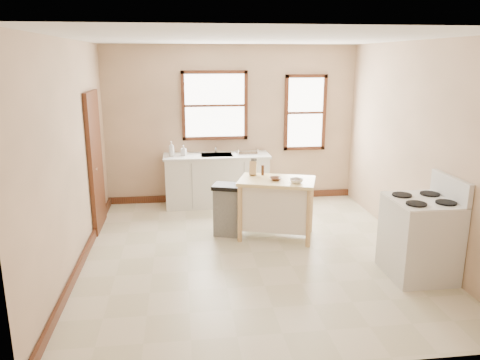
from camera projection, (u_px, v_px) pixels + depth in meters
name	position (u px, v px, depth m)	size (l,w,h in m)	color
floor	(252.00, 252.00, 6.38)	(5.00, 5.00, 0.00)	beige
ceiling	(253.00, 38.00, 5.66)	(5.00, 5.00, 0.00)	white
wall_back	(232.00, 125.00, 8.42)	(4.50, 0.04, 2.80)	#D6B08D
wall_left	(72.00, 156.00, 5.74)	(0.04, 5.00, 2.80)	#D6B08D
wall_right	(418.00, 148.00, 6.30)	(0.04, 5.00, 2.80)	#D6B08D
window_main	(215.00, 106.00, 8.27)	(1.17, 0.06, 1.22)	#401F11
window_side	(305.00, 113.00, 8.51)	(0.77, 0.06, 1.37)	#401F11
door_left	(96.00, 161.00, 7.09)	(0.06, 0.90, 2.10)	#401F11
baseboard_back	(232.00, 197.00, 8.73)	(4.50, 0.04, 0.12)	#401F11
baseboard_left	(84.00, 257.00, 6.09)	(0.04, 5.00, 0.12)	#401F11
sink_counter	(217.00, 180.00, 8.33)	(1.86, 0.62, 0.92)	silver
faucet	(216.00, 147.00, 8.36)	(0.03, 0.03, 0.22)	silver
soap_bottle_a	(171.00, 149.00, 8.06)	(0.10, 0.10, 0.26)	#B2B2B2
soap_bottle_b	(184.00, 150.00, 8.12)	(0.08, 0.08, 0.18)	#B2B2B2
dish_rack	(247.00, 151.00, 8.27)	(0.36, 0.27, 0.09)	silver
kitchen_island	(276.00, 208.00, 6.83)	(1.07, 0.68, 0.88)	#FBDA93
knife_block	(253.00, 169.00, 6.94)	(0.10, 0.10, 0.20)	tan
pepper_grinder	(263.00, 170.00, 6.95)	(0.04, 0.04, 0.15)	#3E2010
bowl_a	(276.00, 179.00, 6.68)	(0.17, 0.17, 0.04)	brown
bowl_b	(296.00, 180.00, 6.63)	(0.15, 0.15, 0.04)	brown
bowl_c	(297.00, 181.00, 6.53)	(0.18, 0.18, 0.06)	silver
trash_bin	(227.00, 210.00, 6.94)	(0.40, 0.33, 0.77)	slate
gas_stove	(420.00, 227.00, 5.56)	(0.77, 0.79, 1.23)	silver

